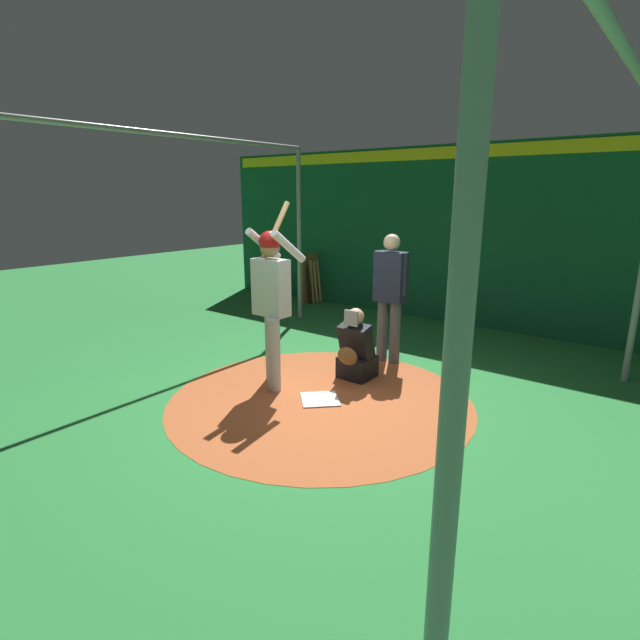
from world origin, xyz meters
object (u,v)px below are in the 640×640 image
at_px(batter, 272,293).
at_px(catcher, 356,352).
at_px(umpire, 390,291).
at_px(bat_rack, 314,279).
at_px(home_plate, 320,399).

xyz_separation_m(batter, catcher, (-0.80, 0.68, -0.80)).
distance_m(catcher, umpire, 1.05).
bearing_deg(batter, catcher, 139.72).
height_order(batter, umpire, batter).
xyz_separation_m(batter, bat_rack, (-4.05, -2.58, -0.67)).
relative_size(batter, bat_rack, 2.10).
bearing_deg(umpire, bat_rack, -126.70).
xyz_separation_m(batter, umpire, (-1.62, 0.67, -0.16)).
bearing_deg(home_plate, bat_rack, -140.80).
bearing_deg(batter, bat_rack, -147.48).
relative_size(catcher, umpire, 0.52).
bearing_deg(bat_rack, catcher, 45.08).
xyz_separation_m(home_plate, umpire, (-1.64, -0.06, 0.99)).
distance_m(umpire, bat_rack, 4.09).
xyz_separation_m(catcher, umpire, (-0.82, -0.01, 0.64)).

